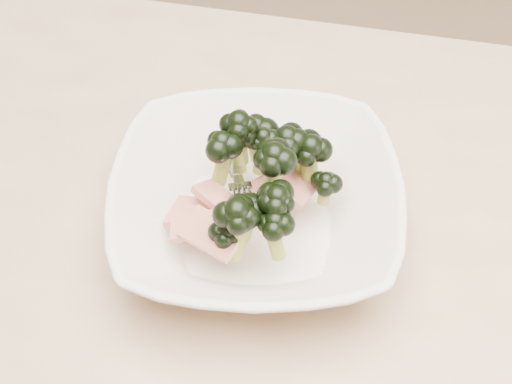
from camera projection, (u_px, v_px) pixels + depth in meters
dining_table at (349, 365)px, 0.67m from camera, size 1.20×0.80×0.75m
broccoli_dish at (257, 201)px, 0.63m from camera, size 0.30×0.30×0.11m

